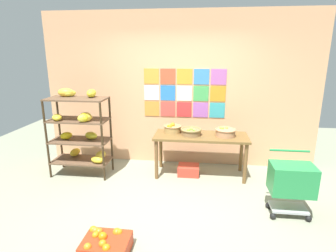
{
  "coord_description": "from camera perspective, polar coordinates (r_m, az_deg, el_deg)",
  "views": [
    {
      "loc": [
        0.42,
        -3.38,
        2.1
      ],
      "look_at": [
        -0.1,
        0.9,
        0.93
      ],
      "focal_mm": 29.39,
      "sensor_mm": 36.0,
      "label": 1
    }
  ],
  "objects": [
    {
      "name": "fruit_basket_back_right",
      "position": [
        4.81,
        0.93,
        -0.52
      ],
      "size": [
        0.31,
        0.31,
        0.18
      ],
      "color": "#AC874C",
      "rests_on": "display_table"
    },
    {
      "name": "orange_crate_foreground",
      "position": [
        3.28,
        -12.77,
        -22.89
      ],
      "size": [
        0.49,
        0.39,
        0.24
      ],
      "color": "red",
      "rests_on": "ground"
    },
    {
      "name": "fruit_basket_centre",
      "position": [
        4.71,
        11.8,
        -1.24
      ],
      "size": [
        0.35,
        0.35,
        0.15
      ],
      "color": "tan",
      "rests_on": "display_table"
    },
    {
      "name": "banana_shelf_unit",
      "position": [
        4.93,
        -17.73,
        -0.23
      ],
      "size": [
        1.0,
        0.59,
        1.5
      ],
      "color": "#352616",
      "rests_on": "ground"
    },
    {
      "name": "back_wall_with_art",
      "position": [
        5.13,
        2.26,
        7.4
      ],
      "size": [
        5.05,
        0.07,
        2.82
      ],
      "color": "#E3A374",
      "rests_on": "ground"
    },
    {
      "name": "ground",
      "position": [
        4.0,
        -0.12,
        -16.52
      ],
      "size": [
        9.32,
        9.32,
        0.0
      ],
      "primitive_type": "plane",
      "color": "gray"
    },
    {
      "name": "display_table",
      "position": [
        4.74,
        6.81,
        -2.97
      ],
      "size": [
        1.58,
        0.62,
        0.73
      ],
      "color": "brown",
      "rests_on": "ground"
    },
    {
      "name": "fruit_basket_left",
      "position": [
        4.68,
        4.8,
        -1.13
      ],
      "size": [
        0.36,
        0.36,
        0.14
      ],
      "color": "olive",
      "rests_on": "display_table"
    },
    {
      "name": "shopping_cart",
      "position": [
        3.95,
        24.24,
        -10.38
      ],
      "size": [
        0.54,
        0.41,
        0.84
      ],
      "rotation": [
        0.0,
        0.0,
        -0.14
      ],
      "color": "black",
      "rests_on": "ground"
    },
    {
      "name": "produce_crate_under_table",
      "position": [
        4.92,
        4.27,
        -9.08
      ],
      "size": [
        0.37,
        0.31,
        0.17
      ],
      "primitive_type": "cube",
      "color": "red",
      "rests_on": "ground"
    }
  ]
}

